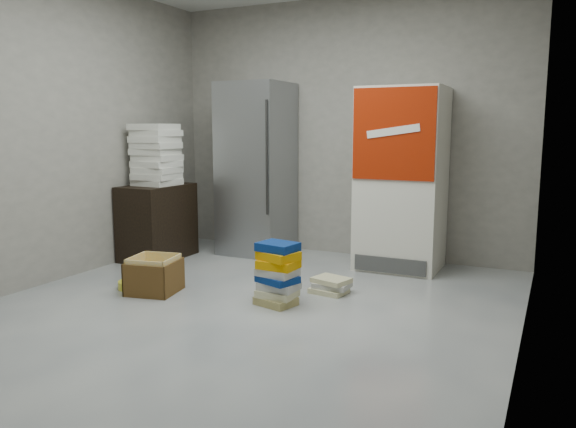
{
  "coord_description": "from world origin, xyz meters",
  "views": [
    {
      "loc": [
        2.15,
        -3.38,
        1.4
      ],
      "look_at": [
        0.18,
        0.7,
        0.71
      ],
      "focal_mm": 35.0,
      "sensor_mm": 36.0,
      "label": 1
    }
  ],
  "objects_px": {
    "steel_fridge": "(257,169)",
    "coke_cooler": "(402,179)",
    "wood_shelf": "(157,222)",
    "cardboard_box": "(154,278)",
    "phonebook_stack_main": "(278,274)"
  },
  "relations": [
    {
      "from": "coke_cooler",
      "to": "cardboard_box",
      "type": "distance_m",
      "value": 2.57
    },
    {
      "from": "wood_shelf",
      "to": "phonebook_stack_main",
      "type": "height_order",
      "value": "wood_shelf"
    },
    {
      "from": "phonebook_stack_main",
      "to": "cardboard_box",
      "type": "height_order",
      "value": "phonebook_stack_main"
    },
    {
      "from": "coke_cooler",
      "to": "phonebook_stack_main",
      "type": "xyz_separation_m",
      "value": [
        -0.56,
        -1.62,
        -0.65
      ]
    },
    {
      "from": "cardboard_box",
      "to": "steel_fridge",
      "type": "bearing_deg",
      "value": 77.83
    },
    {
      "from": "steel_fridge",
      "to": "phonebook_stack_main",
      "type": "relative_size",
      "value": 3.76
    },
    {
      "from": "steel_fridge",
      "to": "coke_cooler",
      "type": "relative_size",
      "value": 1.06
    },
    {
      "from": "wood_shelf",
      "to": "cardboard_box",
      "type": "relative_size",
      "value": 1.73
    },
    {
      "from": "coke_cooler",
      "to": "wood_shelf",
      "type": "bearing_deg",
      "value": -163.72
    },
    {
      "from": "steel_fridge",
      "to": "wood_shelf",
      "type": "height_order",
      "value": "steel_fridge"
    },
    {
      "from": "steel_fridge",
      "to": "cardboard_box",
      "type": "distance_m",
      "value": 1.97
    },
    {
      "from": "steel_fridge",
      "to": "wood_shelf",
      "type": "distance_m",
      "value": 1.23
    },
    {
      "from": "phonebook_stack_main",
      "to": "steel_fridge",
      "type": "bearing_deg",
      "value": 134.12
    },
    {
      "from": "steel_fridge",
      "to": "coke_cooler",
      "type": "xyz_separation_m",
      "value": [
        1.65,
        -0.01,
        -0.05
      ]
    },
    {
      "from": "steel_fridge",
      "to": "coke_cooler",
      "type": "distance_m",
      "value": 1.65
    }
  ]
}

